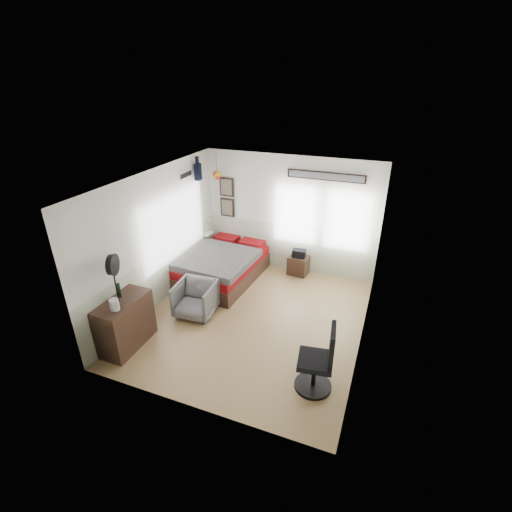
# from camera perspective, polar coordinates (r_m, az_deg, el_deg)

# --- Properties ---
(ground_plane) EXTENTS (4.00, 4.50, 0.01)m
(ground_plane) POSITION_cam_1_polar(r_m,az_deg,el_deg) (7.23, -0.42, -9.68)
(ground_plane) COLOR #A8804B
(room_shell) EXTENTS (4.02, 4.52, 2.71)m
(room_shell) POSITION_cam_1_polar(r_m,az_deg,el_deg) (6.60, -0.49, 2.79)
(room_shell) COLOR white
(room_shell) RESTS_ON ground_plane
(wall_decor) EXTENTS (3.55, 1.32, 1.44)m
(wall_decor) POSITION_cam_1_polar(r_m,az_deg,el_deg) (8.36, -2.57, 11.45)
(wall_decor) COLOR black
(wall_decor) RESTS_ON room_shell
(bed) EXTENTS (1.62, 2.18, 0.67)m
(bed) POSITION_cam_1_polar(r_m,az_deg,el_deg) (8.42, -5.27, -1.53)
(bed) COLOR #332019
(bed) RESTS_ON ground_plane
(dresser) EXTENTS (0.48, 1.00, 0.90)m
(dresser) POSITION_cam_1_polar(r_m,az_deg,el_deg) (6.74, -19.44, -9.72)
(dresser) COLOR #332019
(dresser) RESTS_ON ground_plane
(armchair) EXTENTS (0.78, 0.80, 0.68)m
(armchair) POSITION_cam_1_polar(r_m,az_deg,el_deg) (7.28, -9.29, -6.54)
(armchair) COLOR slate
(armchair) RESTS_ON ground_plane
(nightstand) EXTENTS (0.48, 0.40, 0.44)m
(nightstand) POSITION_cam_1_polar(r_m,az_deg,el_deg) (8.69, 6.53, -1.41)
(nightstand) COLOR #332019
(nightstand) RESTS_ON ground_plane
(task_chair) EXTENTS (0.56, 0.56, 1.11)m
(task_chair) POSITION_cam_1_polar(r_m,az_deg,el_deg) (5.68, 9.67, -16.13)
(task_chair) COLOR black
(task_chair) RESTS_ON ground_plane
(kettle) EXTENTS (0.17, 0.14, 0.19)m
(kettle) POSITION_cam_1_polar(r_m,az_deg,el_deg) (6.25, -20.96, -7.00)
(kettle) COLOR silver
(kettle) RESTS_ON dresser
(bottle) EXTENTS (0.06, 0.06, 0.25)m
(bottle) POSITION_cam_1_polar(r_m,az_deg,el_deg) (6.54, -20.34, -5.00)
(bottle) COLOR black
(bottle) RESTS_ON dresser
(stand_fan) EXTENTS (0.20, 0.34, 0.86)m
(stand_fan) POSITION_cam_1_polar(r_m,az_deg,el_deg) (6.16, -21.21, -1.41)
(stand_fan) COLOR black
(stand_fan) RESTS_ON dresser
(black_bag) EXTENTS (0.32, 0.22, 0.18)m
(black_bag) POSITION_cam_1_polar(r_m,az_deg,el_deg) (8.55, 6.63, 0.42)
(black_bag) COLOR black
(black_bag) RESTS_ON nightstand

